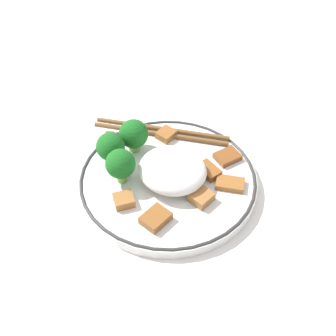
% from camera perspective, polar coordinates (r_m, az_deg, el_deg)
% --- Properties ---
extents(ground_plane, '(3.00, 3.00, 0.00)m').
position_cam_1_polar(ground_plane, '(0.68, 0.00, -2.10)').
color(ground_plane, silver).
extents(plate, '(0.26, 0.26, 0.02)m').
position_cam_1_polar(plate, '(0.68, 0.00, -1.55)').
color(plate, white).
rests_on(plate, ground_plane).
extents(rice_mound, '(0.10, 0.09, 0.04)m').
position_cam_1_polar(rice_mound, '(0.66, 0.67, -0.12)').
color(rice_mound, white).
rests_on(rice_mound, plate).
extents(broccoli_back_left, '(0.04, 0.04, 0.05)m').
position_cam_1_polar(broccoli_back_left, '(0.70, -4.21, 4.10)').
color(broccoli_back_left, '#72AD4C').
rests_on(broccoli_back_left, plate).
extents(broccoli_back_center, '(0.04, 0.04, 0.05)m').
position_cam_1_polar(broccoli_back_center, '(0.68, -7.02, 2.53)').
color(broccoli_back_center, '#72AD4C').
rests_on(broccoli_back_center, plate).
extents(broccoli_back_right, '(0.04, 0.04, 0.05)m').
position_cam_1_polar(broccoli_back_right, '(0.65, -5.80, 0.46)').
color(broccoli_back_right, '#72AD4C').
rests_on(broccoli_back_right, plate).
extents(meat_near_front, '(0.04, 0.03, 0.01)m').
position_cam_1_polar(meat_near_front, '(0.68, 4.97, -0.32)').
color(meat_near_front, brown).
rests_on(meat_near_front, plate).
extents(meat_near_left, '(0.03, 0.03, 0.01)m').
position_cam_1_polar(meat_near_left, '(0.64, 4.10, -3.58)').
color(meat_near_left, '#9E6633').
rests_on(meat_near_left, plate).
extents(meat_near_right, '(0.03, 0.04, 0.01)m').
position_cam_1_polar(meat_near_right, '(0.69, 1.56, 1.10)').
color(meat_near_right, brown).
rests_on(meat_near_right, plate).
extents(meat_near_back, '(0.05, 0.04, 0.01)m').
position_cam_1_polar(meat_near_back, '(0.66, 7.58, -1.91)').
color(meat_near_back, '#995B28').
rests_on(meat_near_back, plate).
extents(meat_on_rice_edge, '(0.04, 0.04, 0.01)m').
position_cam_1_polar(meat_on_rice_edge, '(0.70, 7.25, 1.39)').
color(meat_on_rice_edge, brown).
rests_on(meat_on_rice_edge, plate).
extents(meat_mid_left, '(0.04, 0.04, 0.01)m').
position_cam_1_polar(meat_mid_left, '(0.64, -5.41, -3.93)').
color(meat_mid_left, '#9E6633').
rests_on(meat_mid_left, plate).
extents(meat_mid_right, '(0.04, 0.04, 0.01)m').
position_cam_1_polar(meat_mid_right, '(0.62, -1.52, -6.14)').
color(meat_mid_right, brown).
rests_on(meat_mid_right, plate).
extents(meat_far_scatter, '(0.03, 0.03, 0.01)m').
position_cam_1_polar(meat_far_scatter, '(0.73, -0.22, 4.11)').
color(meat_far_scatter, '#995B28').
rests_on(meat_far_scatter, plate).
extents(chopsticks, '(0.21, 0.09, 0.01)m').
position_cam_1_polar(chopsticks, '(0.74, -0.81, 4.47)').
color(chopsticks, brown).
rests_on(chopsticks, plate).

